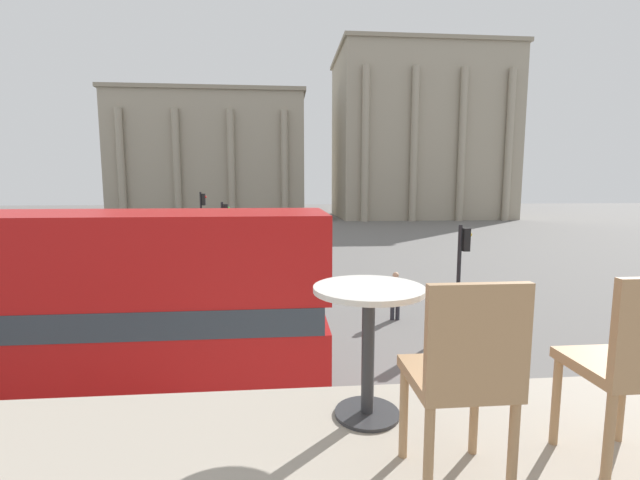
% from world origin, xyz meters
% --- Properties ---
extents(double_decker_bus, '(11.29, 2.65, 4.04)m').
position_xyz_m(double_decker_bus, '(-4.06, 5.07, 2.27)').
color(double_decker_bus, black).
rests_on(double_decker_bus, ground_plane).
extents(cafe_dining_table, '(0.60, 0.60, 0.73)m').
position_xyz_m(cafe_dining_table, '(1.28, -0.35, 3.76)').
color(cafe_dining_table, '#2D2D30').
rests_on(cafe_dining_table, cafe_floor_slab).
extents(cafe_chair_0, '(0.40, 0.40, 0.91)m').
position_xyz_m(cafe_chair_0, '(1.55, -0.96, 3.74)').
color(cafe_chair_0, '#A87F56').
rests_on(cafe_chair_0, cafe_floor_slab).
extents(cafe_chair_1, '(0.40, 0.40, 0.91)m').
position_xyz_m(cafe_chair_1, '(2.32, -0.93, 3.74)').
color(cafe_chair_1, '#A87F56').
rests_on(cafe_chair_1, cafe_floor_slab).
extents(plaza_building_left, '(25.85, 13.27, 16.90)m').
position_xyz_m(plaza_building_left, '(-8.93, 59.42, 8.45)').
color(plaza_building_left, '#A39984').
rests_on(plaza_building_left, ground_plane).
extents(plaza_building_right, '(23.68, 16.59, 22.79)m').
position_xyz_m(plaza_building_right, '(20.31, 58.45, 11.40)').
color(plaza_building_right, '#A39984').
rests_on(plaza_building_right, ground_plane).
extents(traffic_light_near, '(0.42, 0.24, 3.32)m').
position_xyz_m(traffic_light_near, '(6.25, 9.84, 2.19)').
color(traffic_light_near, black).
rests_on(traffic_light_near, ground_plane).
extents(traffic_light_mid, '(0.42, 0.24, 3.72)m').
position_xyz_m(traffic_light_mid, '(-1.95, 18.03, 2.43)').
color(traffic_light_mid, black).
rests_on(traffic_light_mid, ground_plane).
extents(traffic_light_far, '(0.42, 0.24, 4.11)m').
position_xyz_m(traffic_light_far, '(-3.99, 23.72, 2.67)').
color(traffic_light_far, black).
rests_on(traffic_light_far, ground_plane).
extents(car_black, '(4.20, 1.93, 1.35)m').
position_xyz_m(car_black, '(0.17, 27.18, 0.70)').
color(car_black, black).
rests_on(car_black, ground_plane).
extents(pedestrian_black, '(0.32, 0.32, 1.64)m').
position_xyz_m(pedestrian_black, '(4.56, 11.12, 0.94)').
color(pedestrian_black, '#282B33').
rests_on(pedestrian_black, ground_plane).
extents(pedestrian_grey, '(0.32, 0.32, 1.74)m').
position_xyz_m(pedestrian_grey, '(-6.10, 20.30, 1.01)').
color(pedestrian_grey, '#282B33').
rests_on(pedestrian_grey, ground_plane).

